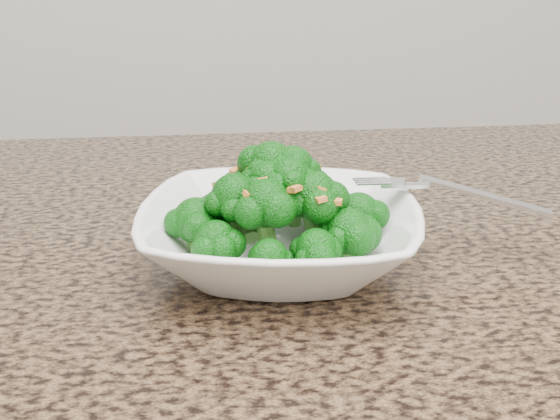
{
  "coord_description": "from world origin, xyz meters",
  "views": [
    {
      "loc": [
        -0.1,
        -0.18,
        1.14
      ],
      "look_at": [
        -0.03,
        0.35,
        0.95
      ],
      "focal_mm": 45.0,
      "sensor_mm": 36.0,
      "label": 1
    }
  ],
  "objects": [
    {
      "name": "garlic_topping",
      "position": [
        -0.03,
        0.35,
        1.02
      ],
      "size": [
        0.12,
        0.12,
        0.01
      ],
      "primitive_type": null,
      "color": "orange",
      "rests_on": "broccoli_pile"
    },
    {
      "name": "fork",
      "position": [
        0.09,
        0.36,
        0.96
      ],
      "size": [
        0.18,
        0.09,
        0.01
      ],
      "primitive_type": null,
      "rotation": [
        0.0,
        0.0,
        -0.37
      ],
      "color": "silver",
      "rests_on": "bowl"
    },
    {
      "name": "broccoli_pile",
      "position": [
        -0.03,
        0.35,
        0.99
      ],
      "size": [
        0.2,
        0.2,
        0.06
      ],
      "primitive_type": null,
      "color": "#0A5C0B",
      "rests_on": "bowl"
    },
    {
      "name": "bowl",
      "position": [
        -0.03,
        0.35,
        0.93
      ],
      "size": [
        0.26,
        0.26,
        0.05
      ],
      "primitive_type": "imported",
      "rotation": [
        0.0,
        0.0,
        -0.17
      ],
      "color": "white",
      "rests_on": "granite_counter"
    },
    {
      "name": "granite_counter",
      "position": [
        0.0,
        0.3,
        0.89
      ],
      "size": [
        1.64,
        1.04,
        0.03
      ],
      "primitive_type": "cube",
      "color": "brown",
      "rests_on": "cabinet"
    }
  ]
}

